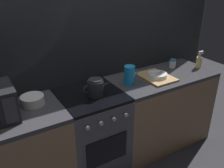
# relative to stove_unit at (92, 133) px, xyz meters

# --- Properties ---
(ground_plane) EXTENTS (8.00, 8.00, 0.00)m
(ground_plane) POSITION_rel_stove_unit_xyz_m (0.00, 0.00, -0.45)
(ground_plane) COLOR #2D2D33
(back_wall) EXTENTS (3.60, 0.05, 2.40)m
(back_wall) POSITION_rel_stove_unit_xyz_m (0.00, 0.32, 0.75)
(back_wall) COLOR gray
(back_wall) RESTS_ON ground_plane
(stove_unit) EXTENTS (0.60, 0.63, 0.90)m
(stove_unit) POSITION_rel_stove_unit_xyz_m (0.00, 0.00, 0.00)
(stove_unit) COLOR #4C4C51
(stove_unit) RESTS_ON ground_plane
(counter_right) EXTENTS (1.20, 0.60, 0.90)m
(counter_right) POSITION_rel_stove_unit_xyz_m (0.90, 0.00, 0.00)
(counter_right) COLOR #997251
(counter_right) RESTS_ON ground_plane
(kettle) EXTENTS (0.28, 0.15, 0.17)m
(kettle) POSITION_rel_stove_unit_xyz_m (0.03, -0.04, 0.53)
(kettle) COLOR #262628
(kettle) RESTS_ON stove_unit
(mixing_bowl) EXTENTS (0.20, 0.20, 0.08)m
(mixing_bowl) POSITION_rel_stove_unit_xyz_m (-0.51, 0.09, 0.49)
(mixing_bowl) COLOR silver
(mixing_bowl) RESTS_ON counter_left
(pitcher) EXTENTS (0.16, 0.11, 0.20)m
(pitcher) POSITION_rel_stove_unit_xyz_m (0.44, -0.01, 0.55)
(pitcher) COLOR #198CD8
(pitcher) RESTS_ON counter_right
(dish_pile) EXTENTS (0.30, 0.40, 0.07)m
(dish_pile) POSITION_rel_stove_unit_xyz_m (0.78, -0.03, 0.47)
(dish_pile) COLOR tan
(dish_pile) RESTS_ON counter_right
(spice_jar) EXTENTS (0.08, 0.08, 0.10)m
(spice_jar) POSITION_rel_stove_unit_xyz_m (1.15, 0.12, 0.50)
(spice_jar) COLOR silver
(spice_jar) RESTS_ON counter_right
(spray_bottle) EXTENTS (0.08, 0.06, 0.20)m
(spray_bottle) POSITION_rel_stove_unit_xyz_m (1.41, -0.05, 0.53)
(spray_bottle) COLOR #E5CC72
(spray_bottle) RESTS_ON counter_right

